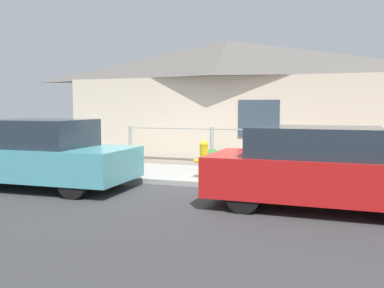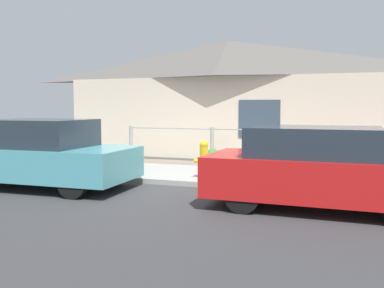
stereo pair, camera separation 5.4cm
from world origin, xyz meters
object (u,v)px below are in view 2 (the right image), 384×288
car_left (45,154)px  potted_plant_near_hydrant (213,158)px  fire_hydrant (204,159)px  car_right (321,168)px

car_left → potted_plant_near_hydrant: bearing=42.5°
fire_hydrant → potted_plant_near_hydrant: fire_hydrant is taller
car_left → potted_plant_near_hydrant: (2.88, 2.80, -0.29)m
car_left → potted_plant_near_hydrant: 4.02m
car_left → car_right: size_ratio=0.97×
car_right → potted_plant_near_hydrant: 3.92m
car_left → car_right: 5.62m
car_left → potted_plant_near_hydrant: size_ratio=6.80×
car_right → potted_plant_near_hydrant: bearing=135.2°
car_right → potted_plant_near_hydrant: (-2.73, 2.79, -0.27)m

